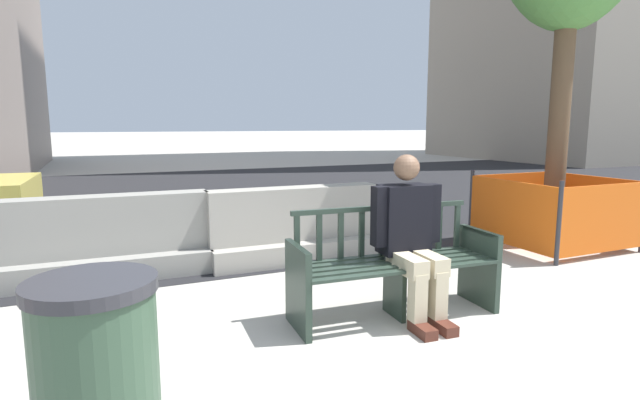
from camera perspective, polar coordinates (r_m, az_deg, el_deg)
ground_plane at (r=3.27m, az=17.15°, el=-20.12°), size 200.00×200.00×0.00m
street_asphalt at (r=11.11m, az=-13.52°, el=0.45°), size 120.00×12.00×0.01m
street_bench at (r=4.12m, az=8.38°, el=-7.73°), size 1.72×0.63×0.88m
seated_person at (r=4.05m, az=10.24°, el=-3.77°), size 0.59×0.74×1.31m
jersey_barrier_centre at (r=5.77m, az=-2.92°, el=-3.46°), size 2.01×0.70×0.84m
jersey_barrier_left at (r=5.56m, az=-22.92°, el=-4.63°), size 2.01×0.72×0.84m
construction_fence at (r=7.05m, az=25.05°, el=-0.96°), size 1.47×1.47×0.94m
trash_bin at (r=2.59m, az=-24.11°, el=-17.55°), size 0.57×0.57×0.88m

